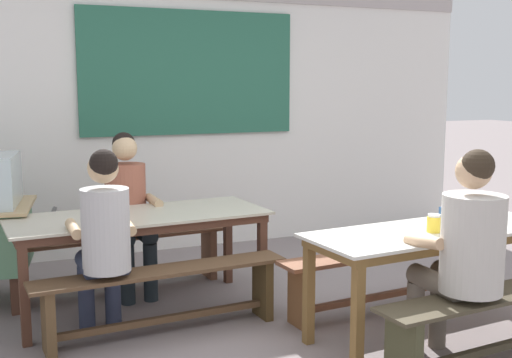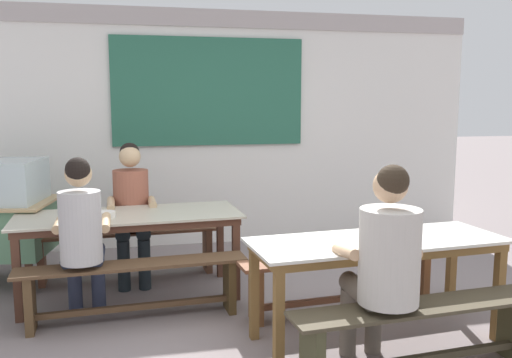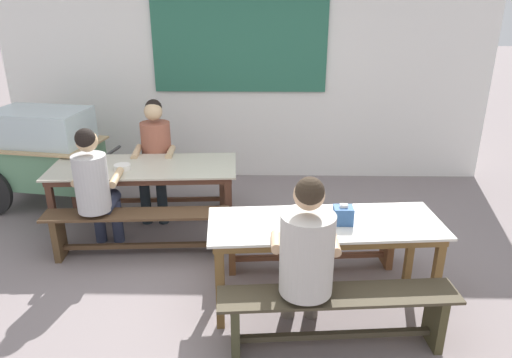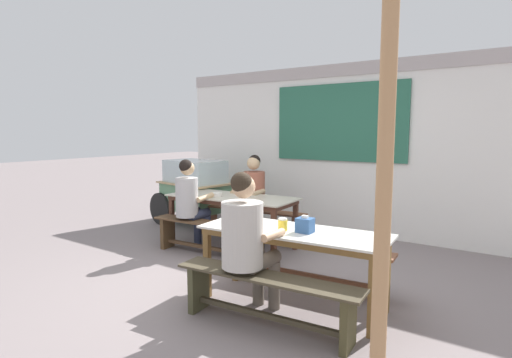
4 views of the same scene
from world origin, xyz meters
name	(u,v)px [view 4 (image 4 of 4)]	position (x,y,z in m)	size (l,w,h in m)	color
ground_plane	(244,283)	(0.00, 0.00, 0.00)	(40.00, 40.00, 0.00)	gray
backdrop_wall	(345,145)	(0.00, 2.77, 1.43)	(6.28, 0.23, 2.71)	white
dining_table_far	(232,201)	(-0.99, 1.06, 0.66)	(1.91, 0.87, 0.73)	#BAB39F
dining_table_near	(293,238)	(0.71, -0.18, 0.65)	(1.84, 0.79, 0.73)	silver
bench_far_back	(252,219)	(-1.02, 1.60, 0.30)	(1.80, 0.37, 0.46)	brown
bench_far_front	(209,234)	(-0.96, 0.52, 0.30)	(1.75, 0.38, 0.46)	#513924
bench_near_back	(314,258)	(0.66, 0.36, 0.31)	(1.69, 0.39, 0.46)	brown
bench_near_front	(266,294)	(0.75, -0.72, 0.30)	(1.68, 0.43, 0.46)	#413929
food_cart	(194,187)	(-2.32, 1.70, 0.68)	(1.67, 1.02, 1.15)	#61946C
person_center_facing	(252,192)	(-0.97, 1.53, 0.73)	(0.45, 0.59, 1.29)	#1E262C
person_left_back_turned	(190,199)	(-1.33, 0.56, 0.72)	(0.42, 0.52, 1.28)	#303751
person_near_front	(247,237)	(0.52, -0.67, 0.75)	(0.47, 0.61, 1.32)	#665B50
tissue_box	(305,225)	(0.84, -0.20, 0.80)	(0.15, 0.13, 0.16)	#2E558C
condiment_jar	(283,225)	(0.63, -0.25, 0.79)	(0.09, 0.09, 0.12)	yellow
soup_bowl	(217,194)	(-1.18, 0.94, 0.76)	(0.16, 0.16, 0.05)	silver
wooden_support_post	(384,199)	(1.83, -1.11, 1.26)	(0.10, 0.10, 2.53)	tan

